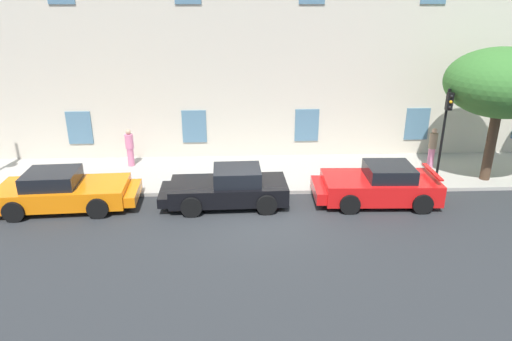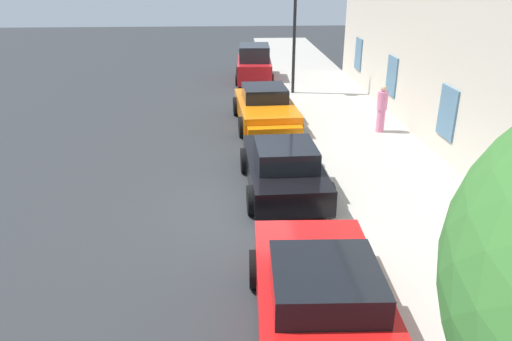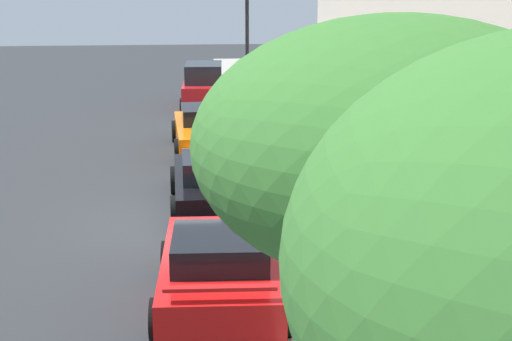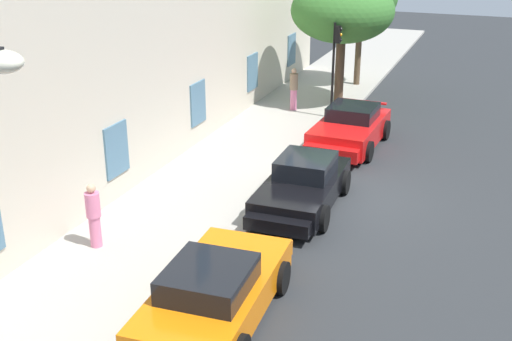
% 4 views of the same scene
% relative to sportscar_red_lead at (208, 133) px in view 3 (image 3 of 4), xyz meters
% --- Properties ---
extents(ground_plane, '(80.00, 80.00, 0.00)m').
position_rel_sportscar_red_lead_xyz_m(ground_plane, '(6.73, -1.11, -0.63)').
color(ground_plane, '#2B2D30').
extents(sidewalk, '(60.00, 4.24, 0.14)m').
position_rel_sportscar_red_lead_xyz_m(sidewalk, '(6.73, 2.92, -0.56)').
color(sidewalk, '#A8A399').
rests_on(sidewalk, ground).
extents(sportscar_red_lead, '(4.95, 2.42, 1.39)m').
position_rel_sportscar_red_lead_xyz_m(sportscar_red_lead, '(0.00, 0.00, 0.00)').
color(sportscar_red_lead, orange).
rests_on(sportscar_red_lead, ground).
extents(sportscar_yellow_flank, '(4.63, 2.21, 1.40)m').
position_rel_sportscar_red_lead_xyz_m(sportscar_yellow_flank, '(5.62, 0.01, -0.00)').
color(sportscar_yellow_flank, black).
rests_on(sportscar_yellow_flank, ground).
extents(sportscar_white_middle, '(4.54, 2.37, 1.44)m').
position_rel_sportscar_red_lead_xyz_m(sportscar_white_middle, '(11.15, 0.00, 0.01)').
color(sportscar_white_middle, red).
rests_on(sportscar_white_middle, ground).
extents(hatchback_parked, '(3.72, 2.03, 1.84)m').
position_rel_sportscar_red_lead_xyz_m(hatchback_parked, '(-7.83, -0.01, 0.20)').
color(hatchback_parked, red).
rests_on(hatchback_parked, ground).
extents(tree_midblock, '(4.28, 4.28, 5.27)m').
position_rel_sportscar_red_lead_xyz_m(tree_midblock, '(16.22, 1.70, 3.44)').
color(tree_midblock, '#473323').
rests_on(tree_midblock, sidewalk).
extents(traffic_light, '(0.22, 0.36, 3.78)m').
position_rel_sportscar_red_lead_xyz_m(traffic_light, '(14.07, 1.36, 2.09)').
color(traffic_light, black).
rests_on(traffic_light, sidewalk).
extents(street_lamp, '(0.44, 1.42, 6.33)m').
position_rel_sportscar_red_lead_xyz_m(street_lamp, '(-4.54, 1.20, 3.83)').
color(street_lamp, black).
rests_on(street_lamp, sidewalk).
extents(pedestrian_admiring, '(0.34, 0.34, 1.76)m').
position_rel_sportscar_red_lead_xyz_m(pedestrian_admiring, '(14.54, 3.19, 0.42)').
color(pedestrian_admiring, pink).
rests_on(pedestrian_admiring, sidewalk).
extents(pedestrian_strolling, '(0.49, 0.49, 1.66)m').
position_rel_sportscar_red_lead_xyz_m(pedestrian_strolling, '(1.38, 3.94, 0.36)').
color(pedestrian_strolling, pink).
rests_on(pedestrian_strolling, sidewalk).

